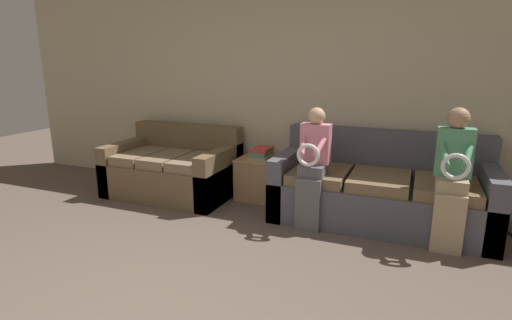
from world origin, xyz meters
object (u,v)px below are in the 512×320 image
Objects in this scene: child_right_seated at (453,173)px; side_shelf at (262,177)px; couch_side at (174,170)px; book_stack at (262,153)px; child_left_seated at (313,163)px; couch_main at (380,191)px.

side_shelf is (-1.99, 0.59, -0.43)m from child_right_seated.
couch_side is 1.21× the size of child_right_seated.
side_shelf is at bearing -51.97° from book_stack.
child_right_seated is 2.12m from side_shelf.
child_right_seated reaches higher than book_stack.
couch_side is 1.90m from child_left_seated.
child_left_seated is 3.75× the size of book_stack.
book_stack is (1.06, 0.26, 0.25)m from couch_side.
couch_main reaches higher than side_shelf.
couch_main is at bearing -7.98° from book_stack.
side_shelf is at bearing 13.45° from couch_side.
couch_main is 2.45m from couch_side.
couch_main is 1.79× the size of child_left_seated.
child_left_seated reaches higher than book_stack.
couch_main is at bearing -7.69° from side_shelf.
couch_side is at bearing -178.38° from couch_main.
couch_main is 1.42× the size of couch_side.
child_left_seated is at bearing -10.42° from couch_side.
child_right_seated is at bearing 0.25° from child_left_seated.
couch_side is 3.10m from child_right_seated.
child_left_seated is at bearing -146.47° from couch_main.
child_left_seated is 1.23m from child_right_seated.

